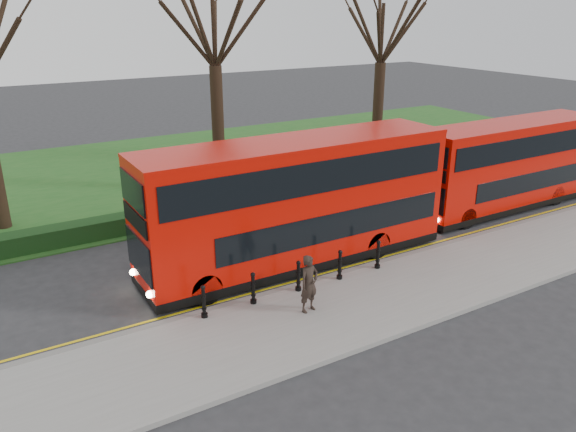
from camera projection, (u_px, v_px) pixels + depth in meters
ground at (287, 276)px, 19.55m from camera, size 120.00×120.00×0.00m
pavement at (337, 311)px, 17.11m from camera, size 60.00×4.00×0.15m
kerb at (302, 285)px, 18.72m from camera, size 60.00×0.25×0.16m
grass_verge at (152, 173)px, 31.62m from camera, size 60.00×18.00×0.06m
hedge at (209, 209)px, 24.89m from camera, size 60.00×0.90×0.80m
yellow_line_outer at (298, 284)px, 18.98m from camera, size 60.00×0.10×0.01m
yellow_line_inner at (294, 281)px, 19.14m from camera, size 60.00×0.10×0.01m
tree_mid at (213, 21)px, 25.69m from camera, size 7.22×7.22×11.29m
tree_right at (382, 27)px, 30.63m from camera, size 6.85×6.85×10.71m
bollard_row at (298, 276)px, 18.06m from camera, size 6.70×0.15×1.00m
bus_lead at (297, 204)px, 19.75m from camera, size 11.44×2.63×4.55m
bus_rear at (508, 166)px, 25.54m from camera, size 10.03×2.31×3.99m
pedestrian at (309, 284)px, 16.71m from camera, size 0.73×0.55×1.80m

